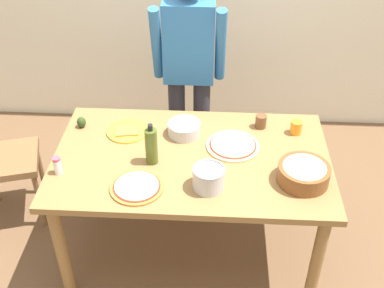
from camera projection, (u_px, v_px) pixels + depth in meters
ground at (192, 245)px, 3.24m from camera, size 8.00×8.00×0.00m
dining_table at (192, 168)px, 2.84m from camera, size 1.60×0.96×0.76m
person_cook at (189, 67)px, 3.29m from camera, size 0.49×0.25×1.62m
pizza_raw_on_board at (233, 145)px, 2.86m from camera, size 0.32×0.32×0.02m
pizza_cooked_on_tray at (137, 187)px, 2.56m from camera, size 0.29×0.29×0.02m
plate_with_slice at (128, 131)px, 2.98m from camera, size 0.26×0.26×0.02m
popcorn_bowl at (304, 172)px, 2.58m from camera, size 0.28×0.28×0.11m
mixing_bowl_steel at (184, 129)px, 2.94m from camera, size 0.20×0.20×0.08m
olive_oil_bottle at (151, 146)px, 2.68m from camera, size 0.07×0.07×0.26m
steel_pot at (209, 178)px, 2.53m from camera, size 0.17×0.17×0.13m
cup_orange at (296, 127)px, 2.95m from camera, size 0.07×0.07×0.08m
cup_small_brown at (261, 121)px, 3.00m from camera, size 0.07×0.07×0.08m
salt_shaker at (57, 166)px, 2.64m from camera, size 0.04×0.04×0.11m
avocado at (81, 122)px, 3.01m from camera, size 0.06×0.06×0.07m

